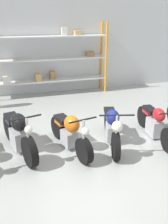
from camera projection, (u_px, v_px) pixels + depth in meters
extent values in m
plane|color=#9EA3A0|center=(89.00, 144.00, 6.14)|extent=(30.00, 30.00, 0.00)
cube|color=silver|center=(52.00, 47.00, 9.72)|extent=(30.00, 0.08, 3.60)
cylinder|color=orange|center=(106.00, 58.00, 9.84)|extent=(0.08, 0.08, 2.72)
cylinder|color=orange|center=(101.00, 56.00, 10.33)|extent=(0.08, 0.08, 2.72)
cube|color=silver|center=(52.00, 80.00, 9.81)|extent=(4.29, 0.55, 0.05)
cube|color=silver|center=(51.00, 59.00, 9.51)|extent=(4.29, 0.55, 0.05)
cube|color=silver|center=(50.00, 37.00, 9.21)|extent=(4.29, 0.55, 0.05)
cube|color=#A87F51|center=(90.00, 54.00, 9.99)|extent=(0.31, 0.30, 0.18)
cube|color=tan|center=(78.00, 33.00, 9.56)|extent=(0.25, 0.28, 0.17)
cube|color=silver|center=(64.00, 31.00, 9.32)|extent=(0.22, 0.23, 0.29)
cube|color=tan|center=(38.00, 77.00, 9.51)|extent=(0.24, 0.31, 0.29)
cube|color=#A87F51|center=(53.00, 75.00, 9.86)|extent=(0.21, 0.26, 0.30)
cube|color=silver|center=(7.00, 80.00, 9.15)|extent=(0.29, 0.20, 0.28)
cylinder|color=black|center=(30.00, 152.00, 5.16)|extent=(0.32, 0.68, 0.66)
cylinder|color=black|center=(10.00, 128.00, 6.26)|extent=(0.32, 0.68, 0.66)
cube|color=#ADADB2|center=(18.00, 139.00, 5.76)|extent=(0.40, 0.56, 0.42)
ellipsoid|color=black|center=(19.00, 122.00, 5.45)|extent=(0.46, 0.58, 0.39)
cube|color=black|center=(12.00, 117.00, 5.88)|extent=(0.39, 0.53, 0.10)
cube|color=black|center=(12.00, 120.00, 5.96)|extent=(0.32, 0.38, 0.12)
cylinder|color=#ADADB2|center=(28.00, 135.00, 5.04)|extent=(0.06, 0.06, 0.74)
sphere|color=silver|center=(29.00, 130.00, 4.93)|extent=(0.16, 0.16, 0.16)
cylinder|color=black|center=(26.00, 118.00, 4.93)|extent=(0.63, 0.21, 0.04)
cylinder|color=black|center=(84.00, 151.00, 5.28)|extent=(0.27, 0.59, 0.57)
cylinder|color=black|center=(58.00, 127.00, 6.39)|extent=(0.27, 0.59, 0.57)
cube|color=#ADADB2|center=(69.00, 138.00, 5.89)|extent=(0.35, 0.46, 0.35)
ellipsoid|color=orange|center=(72.00, 124.00, 5.60)|extent=(0.42, 0.51, 0.39)
cube|color=black|center=(63.00, 119.00, 6.02)|extent=(0.37, 0.54, 0.10)
cube|color=orange|center=(61.00, 121.00, 6.11)|extent=(0.30, 0.39, 0.12)
cylinder|color=#ADADB2|center=(84.00, 136.00, 5.17)|extent=(0.06, 0.06, 0.69)
sphere|color=silver|center=(85.00, 131.00, 5.07)|extent=(0.16, 0.16, 0.16)
cylinder|color=black|center=(83.00, 120.00, 5.07)|extent=(0.63, 0.18, 0.04)
cylinder|color=black|center=(116.00, 146.00, 5.40)|extent=(0.28, 0.64, 0.62)
cylinder|color=black|center=(108.00, 120.00, 6.77)|extent=(0.28, 0.64, 0.62)
cube|color=#ADADB2|center=(111.00, 132.00, 6.14)|extent=(0.33, 0.51, 0.39)
ellipsoid|color=navy|center=(113.00, 117.00, 5.82)|extent=(0.41, 0.49, 0.37)
cube|color=black|center=(110.00, 112.00, 6.30)|extent=(0.38, 0.57, 0.10)
cube|color=navy|center=(109.00, 114.00, 6.43)|extent=(0.31, 0.41, 0.12)
cylinder|color=#ADADB2|center=(116.00, 131.00, 5.29)|extent=(0.06, 0.06, 0.71)
sphere|color=silver|center=(117.00, 127.00, 5.17)|extent=(0.23, 0.23, 0.23)
cylinder|color=black|center=(117.00, 115.00, 5.19)|extent=(0.72, 0.22, 0.04)
cylinder|color=black|center=(144.00, 116.00, 7.05)|extent=(0.21, 0.59, 0.58)
cube|color=#ADADB2|center=(154.00, 127.00, 6.44)|extent=(0.32, 0.52, 0.42)
ellipsoid|color=#B2191E|center=(159.00, 115.00, 6.13)|extent=(0.31, 0.46, 0.32)
cube|color=black|center=(150.00, 110.00, 6.60)|extent=(0.28, 0.53, 0.10)
cube|color=#B2191E|center=(148.00, 111.00, 6.73)|extent=(0.23, 0.38, 0.12)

